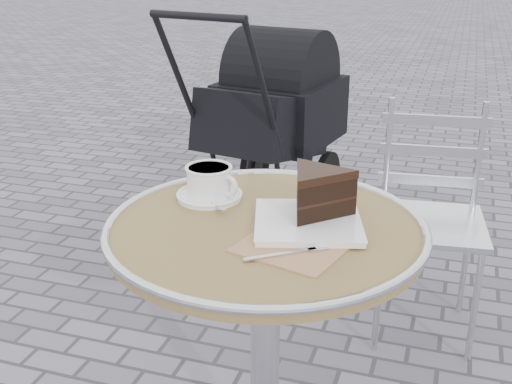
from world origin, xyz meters
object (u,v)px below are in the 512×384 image
(cafe_table, at_px, (265,290))
(baby_stroller, at_px, (270,123))
(cappuccino_set, at_px, (210,184))
(bistro_chair, at_px, (431,192))
(cake_plate_set, at_px, (315,199))

(cafe_table, relative_size, baby_stroller, 0.68)
(cafe_table, height_order, baby_stroller, baby_stroller)
(cappuccino_set, bearing_deg, baby_stroller, 118.44)
(baby_stroller, bearing_deg, cappuccino_set, -68.11)
(bistro_chair, bearing_deg, cake_plate_set, -110.81)
(cappuccino_set, relative_size, baby_stroller, 0.16)
(cafe_table, relative_size, bistro_chair, 0.91)
(cappuccino_set, bearing_deg, cafe_table, -14.94)
(cake_plate_set, relative_size, baby_stroller, 0.34)
(cafe_table, bearing_deg, bistro_chair, 70.86)
(cappuccino_set, distance_m, cake_plate_set, 0.28)
(bistro_chair, relative_size, baby_stroller, 0.75)
(cappuccino_set, distance_m, baby_stroller, 1.65)
(cappuccino_set, height_order, baby_stroller, baby_stroller)
(cake_plate_set, distance_m, bistro_chair, 0.94)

